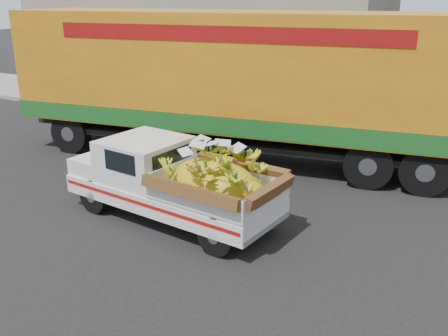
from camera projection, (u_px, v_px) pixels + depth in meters
The scene contains 6 objects.
ground at pixel (181, 202), 10.64m from camera, with size 100.00×100.00×0.00m, color black.
curb at pixel (283, 136), 15.28m from camera, with size 60.00×0.25×0.15m, color gray.
sidewalk at pixel (307, 122), 17.02m from camera, with size 60.00×4.00×0.14m, color gray.
building_left at pixel (198, 30), 24.75m from camera, with size 18.00×6.00×5.00m, color gray.
pickup_truck at pixel (185, 183), 9.42m from camera, with size 4.48×2.04×1.52m.
semi_trailer at pixel (237, 80), 12.74m from camera, with size 12.07×4.34×3.80m.
Camera 1 is at (5.56, -8.12, 4.21)m, focal length 40.00 mm.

